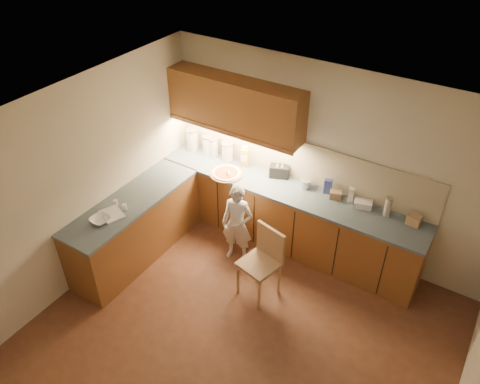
% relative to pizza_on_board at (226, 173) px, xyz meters
% --- Properties ---
extents(room, '(4.54, 4.50, 2.62)m').
position_rel_pizza_on_board_xyz_m(room, '(1.24, -1.54, 0.74)').
color(room, brown).
rests_on(room, ground).
extents(l_counter, '(3.77, 2.62, 0.92)m').
position_rel_pizza_on_board_xyz_m(l_counter, '(0.31, -0.29, -0.48)').
color(l_counter, brown).
rests_on(l_counter, ground).
extents(backsplash, '(3.75, 0.02, 0.58)m').
position_rel_pizza_on_board_xyz_m(backsplash, '(0.86, 0.45, 0.27)').
color(backsplash, '#BBB191').
rests_on(backsplash, l_counter).
extents(upper_cabinets, '(1.95, 0.36, 0.73)m').
position_rel_pizza_on_board_xyz_m(upper_cabinets, '(-0.04, 0.29, 0.91)').
color(upper_cabinets, brown).
rests_on(upper_cabinets, ground).
extents(pizza_on_board, '(0.45, 0.45, 0.18)m').
position_rel_pizza_on_board_xyz_m(pizza_on_board, '(0.00, 0.00, 0.00)').
color(pizza_on_board, '#A58052').
rests_on(pizza_on_board, l_counter).
extents(child, '(0.47, 0.36, 1.16)m').
position_rel_pizza_on_board_xyz_m(child, '(0.48, -0.47, -0.36)').
color(child, silver).
rests_on(child, ground).
extents(wooden_chair, '(0.51, 0.51, 0.95)m').
position_rel_pizza_on_board_xyz_m(wooden_chair, '(1.07, -0.81, -0.39)').
color(wooden_chair, tan).
rests_on(wooden_chair, ground).
extents(mixing_bowl, '(0.26, 0.26, 0.06)m').
position_rel_pizza_on_board_xyz_m(mixing_bowl, '(-0.71, -1.65, 0.01)').
color(mixing_bowl, white).
rests_on(mixing_bowl, l_counter).
extents(canister_a, '(0.17, 0.17, 0.34)m').
position_rel_pizza_on_board_xyz_m(canister_a, '(-0.79, 0.29, 0.15)').
color(canister_a, beige).
rests_on(canister_a, l_counter).
extents(canister_b, '(0.17, 0.17, 0.30)m').
position_rel_pizza_on_board_xyz_m(canister_b, '(-0.53, 0.33, 0.13)').
color(canister_b, silver).
rests_on(canister_b, l_counter).
extents(canister_c, '(0.15, 0.15, 0.28)m').
position_rel_pizza_on_board_xyz_m(canister_c, '(-0.44, 0.33, 0.12)').
color(canister_c, beige).
rests_on(canister_c, l_counter).
extents(canister_d, '(0.17, 0.17, 0.27)m').
position_rel_pizza_on_board_xyz_m(canister_d, '(-0.20, 0.34, 0.12)').
color(canister_d, beige).
rests_on(canister_d, l_counter).
extents(oil_jug, '(0.12, 0.10, 0.31)m').
position_rel_pizza_on_board_xyz_m(oil_jug, '(0.09, 0.34, 0.12)').
color(oil_jug, gold).
rests_on(oil_jug, l_counter).
extents(toaster, '(0.30, 0.24, 0.17)m').
position_rel_pizza_on_board_xyz_m(toaster, '(0.64, 0.35, 0.07)').
color(toaster, black).
rests_on(toaster, l_counter).
extents(steel_pot, '(0.15, 0.15, 0.12)m').
position_rel_pizza_on_board_xyz_m(steel_pot, '(1.05, 0.32, 0.04)').
color(steel_pot, '#BBBBC0').
rests_on(steel_pot, l_counter).
extents(blue_box, '(0.11, 0.09, 0.20)m').
position_rel_pizza_on_board_xyz_m(blue_box, '(1.35, 0.36, 0.08)').
color(blue_box, '#324197').
rests_on(blue_box, l_counter).
extents(card_box_a, '(0.17, 0.15, 0.10)m').
position_rel_pizza_on_board_xyz_m(card_box_a, '(1.48, 0.30, 0.03)').
color(card_box_a, tan).
rests_on(card_box_a, l_counter).
extents(white_bottle, '(0.08, 0.08, 0.19)m').
position_rel_pizza_on_board_xyz_m(white_bottle, '(1.67, 0.35, 0.08)').
color(white_bottle, white).
rests_on(white_bottle, l_counter).
extents(flat_pack, '(0.25, 0.21, 0.09)m').
position_rel_pizza_on_board_xyz_m(flat_pack, '(1.84, 0.32, 0.02)').
color(flat_pack, white).
rests_on(flat_pack, l_counter).
extents(tall_jar, '(0.09, 0.09, 0.26)m').
position_rel_pizza_on_board_xyz_m(tall_jar, '(2.15, 0.31, 0.11)').
color(tall_jar, silver).
rests_on(tall_jar, l_counter).
extents(card_box_b, '(0.18, 0.14, 0.13)m').
position_rel_pizza_on_board_xyz_m(card_box_b, '(2.48, 0.32, 0.04)').
color(card_box_b, tan).
rests_on(card_box_b, l_counter).
extents(dough_cloth, '(0.36, 0.32, 0.02)m').
position_rel_pizza_on_board_xyz_m(dough_cloth, '(-0.69, -1.49, -0.01)').
color(dough_cloth, white).
rests_on(dough_cloth, l_counter).
extents(spice_jar_a, '(0.07, 0.07, 0.07)m').
position_rel_pizza_on_board_xyz_m(spice_jar_a, '(-0.80, -1.32, 0.02)').
color(spice_jar_a, silver).
rests_on(spice_jar_a, l_counter).
extents(spice_jar_b, '(0.08, 0.08, 0.08)m').
position_rel_pizza_on_board_xyz_m(spice_jar_b, '(-0.64, -1.32, 0.02)').
color(spice_jar_b, white).
rests_on(spice_jar_b, l_counter).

